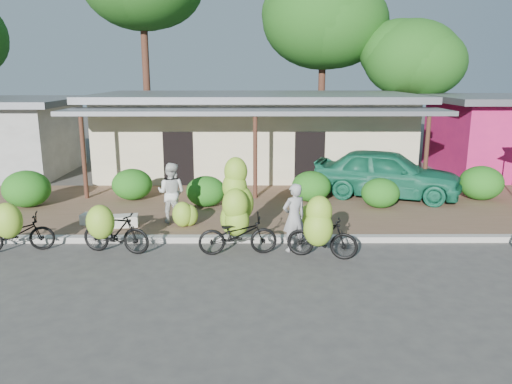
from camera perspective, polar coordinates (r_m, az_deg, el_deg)
ground at (r=10.84m, az=0.03°, el=-9.16°), size 100.00×100.00×0.00m
sidewalk at (r=15.56m, az=-0.08°, el=-1.86°), size 60.00×6.00×0.12m
curb at (r=12.68m, az=-0.02°, el=-5.37°), size 60.00×0.25×0.15m
shop_main at (r=21.08m, az=-0.14°, el=6.78°), size 13.00×8.50×3.35m
shop_pink at (r=23.63m, az=26.40°, el=5.99°), size 6.00×6.00×3.25m
tree_center_right at (r=26.97m, az=7.28°, el=19.16°), size 6.23×6.20×9.28m
tree_near_right at (r=25.71m, az=16.92°, el=14.62°), size 4.73×4.57×6.70m
hedge_0 at (r=16.92m, az=-24.75°, el=0.33°), size 1.46×1.31×1.14m
hedge_1 at (r=16.76m, az=-13.98°, el=0.85°), size 1.30×1.17×1.02m
hedge_2 at (r=15.53m, az=-5.75°, el=0.08°), size 1.22×1.10×0.95m
hedge_3 at (r=16.13m, az=6.33°, el=0.63°), size 1.27×1.14×0.99m
hedge_4 at (r=15.78m, az=14.03°, el=-0.11°), size 1.17×1.06×0.91m
hedge_5 at (r=17.84m, az=24.34°, el=0.95°), size 1.42×1.28×1.11m
bike_far_left at (r=13.00m, az=-25.94°, el=-3.98°), size 1.83×1.42×1.37m
bike_left at (r=12.08m, az=-16.13°, el=-4.20°), size 1.73×1.31×1.34m
bike_center at (r=11.87m, az=-2.22°, el=-2.72°), size 1.89×1.28×2.23m
bike_right at (r=11.29m, az=7.41°, el=-4.48°), size 1.71×1.35×1.62m
loose_banana_a at (r=13.62m, az=-7.65°, el=-2.64°), size 0.48×0.41×0.60m
loose_banana_b at (r=13.56m, az=-8.39°, el=-2.54°), size 0.55×0.47×0.69m
loose_banana_c at (r=13.20m, az=6.04°, el=-2.91°), size 0.56×0.47×0.70m
sack_near at (r=13.98m, az=-15.08°, el=-3.21°), size 0.91×0.54×0.30m
sack_far at (r=14.41m, az=-17.89°, el=-2.95°), size 0.80×0.49×0.28m
vendor at (r=11.88m, az=4.36°, el=-2.92°), size 0.72×0.62×1.65m
bystander at (r=13.92m, az=-9.65°, el=-0.08°), size 0.95×0.82×1.67m
teal_van at (r=17.10m, az=14.65°, el=2.10°), size 5.13×3.36×1.62m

